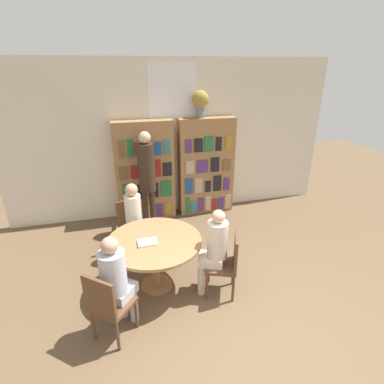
# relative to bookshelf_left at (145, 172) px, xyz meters

# --- Properties ---
(ground_plane) EXTENTS (16.00, 16.00, 0.00)m
(ground_plane) POSITION_rel_bookshelf_left_xyz_m (0.61, -3.28, -0.97)
(ground_plane) COLOR brown
(wall_back) EXTENTS (6.40, 0.07, 3.00)m
(wall_back) POSITION_rel_bookshelf_left_xyz_m (0.61, 0.19, 0.54)
(wall_back) COLOR beige
(wall_back) RESTS_ON ground_plane
(bookshelf_left) EXTENTS (1.11, 0.34, 1.94)m
(bookshelf_left) POSITION_rel_bookshelf_left_xyz_m (0.00, 0.00, 0.00)
(bookshelf_left) COLOR olive
(bookshelf_left) RESTS_ON ground_plane
(bookshelf_right) EXTENTS (1.11, 0.34, 1.94)m
(bookshelf_right) POSITION_rel_bookshelf_left_xyz_m (1.23, 0.00, -0.00)
(bookshelf_right) COLOR olive
(bookshelf_right) RESTS_ON ground_plane
(flower_vase) EXTENTS (0.31, 0.31, 0.50)m
(flower_vase) POSITION_rel_bookshelf_left_xyz_m (1.10, 0.00, 1.28)
(flower_vase) COLOR slate
(flower_vase) RESTS_ON bookshelf_right
(reading_table) EXTENTS (1.25, 1.25, 0.75)m
(reading_table) POSITION_rel_bookshelf_left_xyz_m (-0.14, -2.12, -0.33)
(reading_table) COLOR olive
(reading_table) RESTS_ON ground_plane
(chair_near_camera) EXTENTS (0.56, 0.56, 0.90)m
(chair_near_camera) POSITION_rel_bookshelf_left_xyz_m (-0.75, -2.86, -0.47)
(chair_near_camera) COLOR brown
(chair_near_camera) RESTS_ON ground_plane
(chair_left_side) EXTENTS (0.49, 0.49, 0.90)m
(chair_left_side) POSITION_rel_bookshelf_left_xyz_m (-0.37, -1.19, -0.47)
(chair_left_side) COLOR brown
(chair_left_side) RESTS_ON ground_plane
(chair_far_side) EXTENTS (0.52, 0.52, 0.90)m
(chair_far_side) POSITION_rel_bookshelf_left_xyz_m (0.76, -2.48, -0.47)
(chair_far_side) COLOR brown
(chair_far_side) RESTS_ON ground_plane
(seated_reader_left) EXTENTS (0.32, 0.39, 1.25)m
(seated_reader_left) POSITION_rel_bookshelf_left_xyz_m (-0.33, -1.36, -0.26)
(seated_reader_left) COLOR beige
(seated_reader_left) RESTS_ON ground_plane
(seated_reader_right) EXTENTS (0.40, 0.36, 1.23)m
(seated_reader_right) POSITION_rel_bookshelf_left_xyz_m (0.59, -2.41, -0.27)
(seated_reader_right) COLOR beige
(seated_reader_right) RESTS_ON ground_plane
(seated_reader_back) EXTENTS (0.42, 0.43, 1.25)m
(seated_reader_back) POSITION_rel_bookshelf_left_xyz_m (-0.64, -2.73, -0.25)
(seated_reader_back) COLOR #B2B7C6
(seated_reader_back) RESTS_ON ground_plane
(librarian_standing) EXTENTS (0.30, 0.57, 1.84)m
(librarian_standing) POSITION_rel_bookshelf_left_xyz_m (-0.02, -0.50, 0.17)
(librarian_standing) COLOR #332319
(librarian_standing) RESTS_ON ground_plane
(open_book_on_table) EXTENTS (0.24, 0.18, 0.03)m
(open_book_on_table) POSITION_rel_bookshelf_left_xyz_m (-0.23, -2.18, -0.20)
(open_book_on_table) COLOR silver
(open_book_on_table) RESTS_ON reading_table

